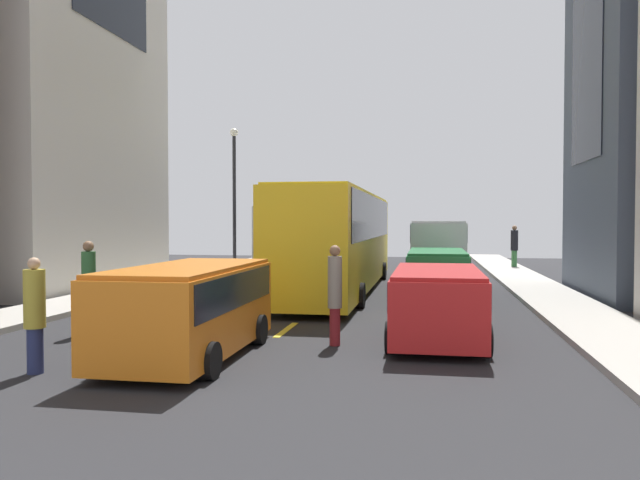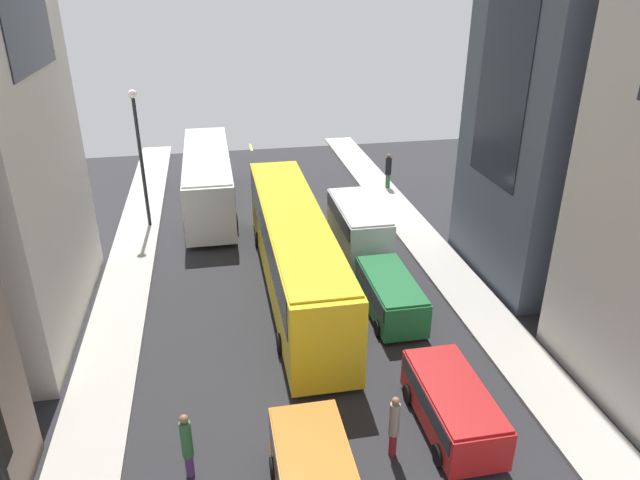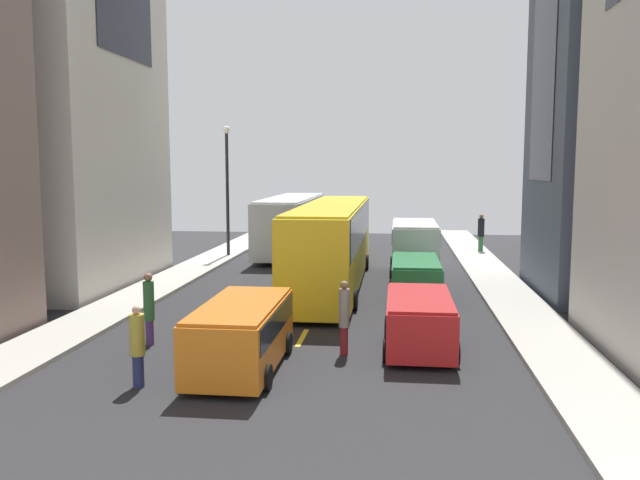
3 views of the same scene
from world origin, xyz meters
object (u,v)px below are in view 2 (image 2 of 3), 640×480
delivery_van_white (358,225)px  pedestrian_crossing_mid (388,170)px  pedestrian_walking_far (394,425)px  streetcar_yellow (294,245)px  car_red_1 (453,403)px  pedestrian_crossing_near (187,444)px  city_bus_white (208,175)px  car_green_0 (390,293)px

delivery_van_white → pedestrian_crossing_mid: (4.15, 8.66, -0.19)m
pedestrian_crossing_mid → pedestrian_walking_far: bearing=42.0°
streetcar_yellow → pedestrian_walking_far: 10.27m
delivery_van_white → car_red_1: (-0.17, -12.23, -0.60)m
car_red_1 → pedestrian_crossing_near: 7.82m
streetcar_yellow → car_red_1: size_ratio=3.50×
city_bus_white → car_red_1: size_ratio=2.82×
delivery_van_white → pedestrian_walking_far: 13.18m
city_bus_white → pedestrian_walking_far: (4.80, -20.62, -0.89)m
car_green_0 → car_red_1: bearing=-90.7°
city_bus_white → car_green_0: 15.03m
car_red_1 → pedestrian_crossing_mid: 21.35m
pedestrian_crossing_mid → car_green_0: bearing=42.0°
car_green_0 → delivery_van_white: bearing=89.0°
streetcar_yellow → pedestrian_walking_far: bearing=-82.7°
delivery_van_white → car_red_1: size_ratio=1.24×
city_bus_white → streetcar_yellow: streetcar_yellow is taller
car_red_1 → pedestrian_crossing_mid: size_ratio=1.92×
delivery_van_white → pedestrian_crossing_mid: size_ratio=2.39×
pedestrian_crossing_mid → pedestrian_crossing_near: bearing=28.9°
streetcar_yellow → delivery_van_white: (3.56, 2.84, -0.61)m
streetcar_yellow → car_red_1: streetcar_yellow is taller
pedestrian_crossing_mid → streetcar_yellow: bearing=24.7°
pedestrian_crossing_mid → pedestrian_crossing_near: 24.53m
car_green_0 → pedestrian_crossing_mid: size_ratio=2.02×
delivery_van_white → pedestrian_crossing_near: bearing=-122.2°
delivery_van_white → pedestrian_crossing_near: delivery_van_white is taller
car_red_1 → delivery_van_white: bearing=89.2°
pedestrian_crossing_near → delivery_van_white: bearing=-92.0°
streetcar_yellow → delivery_van_white: bearing=38.6°
car_green_0 → city_bus_white: bearing=117.7°
streetcar_yellow → pedestrian_crossing_near: 10.81m
city_bus_white → pedestrian_crossing_mid: city_bus_white is taller
car_red_1 → pedestrian_walking_far: (-2.08, -0.75, 0.21)m
city_bus_white → streetcar_yellow: size_ratio=0.81×
pedestrian_walking_far → car_green_0: bearing=63.0°
pedestrian_crossing_near → pedestrian_walking_far: 5.73m
delivery_van_white → pedestrian_crossing_near: (-7.98, -12.66, -0.37)m
car_red_1 → pedestrian_crossing_near: pedestrian_crossing_near is taller
delivery_van_white → pedestrian_crossing_mid: delivery_van_white is taller
delivery_van_white → streetcar_yellow: bearing=-141.4°
city_bus_white → car_green_0: city_bus_white is taller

